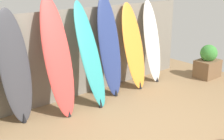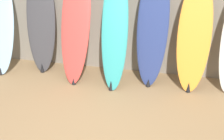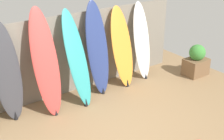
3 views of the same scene
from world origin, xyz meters
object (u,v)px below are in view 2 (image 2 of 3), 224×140
at_px(surfboard_red_2, 76,22).
at_px(surfboard_orange_5, 194,36).
at_px(surfboard_charcoal_1, 41,20).
at_px(surfboard_navy_4, 153,26).
at_px(surfboard_teal_3, 115,30).
at_px(surfboard_skyblue_0, 2,27).

height_order(surfboard_red_2, surfboard_orange_5, surfboard_red_2).
height_order(surfboard_charcoal_1, surfboard_navy_4, surfboard_navy_4).
xyz_separation_m(surfboard_navy_4, surfboard_orange_5, (0.67, -0.01, -0.11)).
relative_size(surfboard_navy_4, surfboard_orange_5, 1.11).
bearing_deg(surfboard_teal_3, surfboard_orange_5, 5.83).
relative_size(surfboard_skyblue_0, surfboard_charcoal_1, 0.86).
relative_size(surfboard_skyblue_0, surfboard_teal_3, 0.84).
bearing_deg(surfboard_teal_3, surfboard_navy_4, 13.32).
xyz_separation_m(surfboard_red_2, surfboard_teal_3, (0.68, -0.04, -0.07)).
bearing_deg(surfboard_navy_4, surfboard_skyblue_0, -178.90).
height_order(surfboard_skyblue_0, surfboard_teal_3, surfboard_teal_3).
bearing_deg(surfboard_charcoal_1, surfboard_skyblue_0, -169.20).
height_order(surfboard_skyblue_0, surfboard_orange_5, surfboard_orange_5).
distance_m(surfboard_charcoal_1, surfboard_red_2, 0.74).
relative_size(surfboard_charcoal_1, surfboard_orange_5, 1.04).
bearing_deg(surfboard_orange_5, surfboard_navy_4, 178.93).
height_order(surfboard_teal_3, surfboard_navy_4, surfboard_navy_4).
bearing_deg(surfboard_teal_3, surfboard_charcoal_1, 170.72).
relative_size(surfboard_teal_3, surfboard_navy_4, 0.96).
height_order(surfboard_charcoal_1, surfboard_orange_5, surfboard_charcoal_1).
distance_m(surfboard_red_2, surfboard_orange_5, 1.96).
distance_m(surfboard_charcoal_1, surfboard_teal_3, 1.41).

